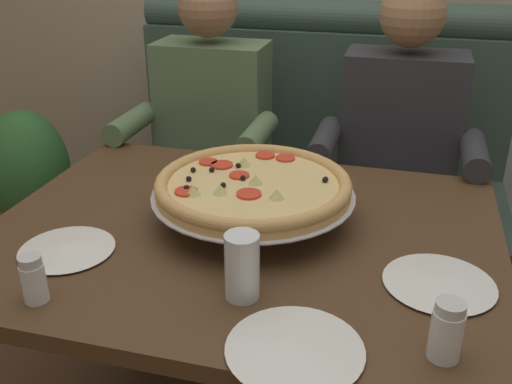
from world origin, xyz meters
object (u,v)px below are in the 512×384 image
pizza (253,186)px  plate_far_side (67,247)px  drinking_glass (242,270)px  shaker_pepper_flakes (34,282)px  plate_near_right (439,281)px  plate_near_left (295,346)px  diner_right (397,152)px  diner_left (204,134)px  dining_table (242,258)px  booth_bench (307,192)px  shaker_oregano (446,334)px  potted_plant (29,180)px

pizza → plate_far_side: (-0.37, -0.26, -0.08)m
drinking_glass → shaker_pepper_flakes: bearing=-163.0°
plate_near_right → plate_near_left: bearing=-131.6°
plate_far_side → shaker_pepper_flakes: bearing=-76.2°
plate_near_left → plate_near_right: size_ratio=1.07×
diner_right → diner_left: bearing=180.0°
dining_table → plate_near_left: size_ratio=5.00×
booth_bench → pizza: size_ratio=3.03×
diner_right → drinking_glass: (-0.26, -0.95, 0.08)m
diner_left → shaker_pepper_flakes: bearing=-88.3°
diner_right → plate_far_side: 1.13m
booth_bench → shaker_pepper_flakes: bearing=-103.1°
booth_bench → plate_near_left: (0.22, -1.35, 0.34)m
shaker_oregano → diner_right: bearing=96.8°
plate_near_left → potted_plant: size_ratio=0.35×
booth_bench → plate_near_left: bearing=-80.9°
diner_left → plate_near_right: bearing=-45.0°
plate_near_left → diner_left: bearing=117.2°
booth_bench → diner_right: diner_right is taller
shaker_oregano → plate_near_right: (-0.00, 0.23, -0.04)m
diner_right → drinking_glass: diner_right is taller
dining_table → pizza: size_ratio=2.46×
booth_bench → plate_near_right: size_ratio=6.57×
booth_bench → potted_plant: (-1.20, -0.17, -0.01)m
diner_left → diner_right: 0.69m
diner_right → plate_near_right: size_ratio=5.49×
plate_near_left → drinking_glass: 0.20m
diner_left → shaker_oregano: (0.81, -1.03, 0.07)m
drinking_glass → potted_plant: drinking_glass is taller
booth_bench → diner_right: size_ratio=1.20×
diner_right → shaker_pepper_flakes: size_ratio=12.63×
pizza → plate_near_left: bearing=-66.2°
plate_near_left → plate_far_side: (-0.57, 0.20, 0.00)m
shaker_pepper_flakes → plate_far_side: size_ratio=0.46×
pizza → shaker_pepper_flakes: pizza is taller
diner_right → potted_plant: diner_right is taller
booth_bench → potted_plant: 1.21m
drinking_glass → booth_bench: bearing=93.8°
shaker_pepper_flakes → potted_plant: 1.52m
shaker_oregano → plate_near_right: bearing=90.7°
diner_right → plate_far_side: (-0.70, -0.89, 0.03)m
booth_bench → diner_left: size_ratio=1.20×
dining_table → diner_right: size_ratio=0.97×
booth_bench → drinking_glass: size_ratio=10.89×
dining_table → diner_left: diner_left is taller
shaker_pepper_flakes → shaker_oregano: 0.78m
shaker_oregano → shaker_pepper_flakes: bearing=-177.2°
diner_left → plate_far_side: diner_left is taller
pizza → diner_right: bearing=62.3°
pizza → plate_near_right: pizza is taller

